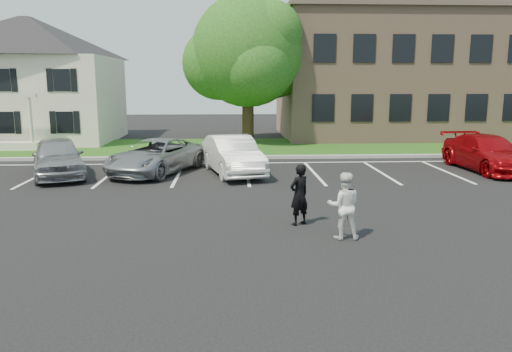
{
  "coord_description": "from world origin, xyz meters",
  "views": [
    {
      "loc": [
        -0.71,
        -12.18,
        3.78
      ],
      "look_at": [
        0.0,
        1.0,
        1.25
      ],
      "focal_mm": 35.0,
      "sensor_mm": 36.0,
      "label": 1
    }
  ],
  "objects_px": {
    "man_black_suit": "(299,195)",
    "man_white_shirt": "(344,206)",
    "car_silver_west": "(58,157)",
    "house": "(30,80)",
    "office_building": "(443,75)",
    "tree": "(249,54)",
    "car_white_sedan": "(233,155)",
    "car_silver_minivan": "(156,156)",
    "car_red_compact": "(487,153)"
  },
  "relations": [
    {
      "from": "house",
      "to": "man_white_shirt",
      "type": "relative_size",
      "value": 6.29
    },
    {
      "from": "car_silver_minivan",
      "to": "car_white_sedan",
      "type": "distance_m",
      "value": 3.2
    },
    {
      "from": "tree",
      "to": "car_silver_west",
      "type": "bearing_deg",
      "value": -127.78
    },
    {
      "from": "man_black_suit",
      "to": "man_white_shirt",
      "type": "bearing_deg",
      "value": 93.12
    },
    {
      "from": "man_black_suit",
      "to": "car_white_sedan",
      "type": "bearing_deg",
      "value": -110.56
    },
    {
      "from": "car_silver_minivan",
      "to": "office_building",
      "type": "bearing_deg",
      "value": 60.83
    },
    {
      "from": "man_black_suit",
      "to": "car_silver_west",
      "type": "distance_m",
      "value": 11.26
    },
    {
      "from": "car_red_compact",
      "to": "house",
      "type": "bearing_deg",
      "value": 150.04
    },
    {
      "from": "man_black_suit",
      "to": "car_silver_west",
      "type": "bearing_deg",
      "value": -73.29
    },
    {
      "from": "man_black_suit",
      "to": "car_red_compact",
      "type": "distance_m",
      "value": 11.9
    },
    {
      "from": "car_silver_west",
      "to": "car_white_sedan",
      "type": "xyz_separation_m",
      "value": [
        6.94,
        0.23,
        -0.01
      ]
    },
    {
      "from": "car_white_sedan",
      "to": "man_white_shirt",
      "type": "bearing_deg",
      "value": -87.45
    },
    {
      "from": "office_building",
      "to": "car_silver_minivan",
      "type": "bearing_deg",
      "value": -142.47
    },
    {
      "from": "house",
      "to": "man_white_shirt",
      "type": "xyz_separation_m",
      "value": [
        15.03,
        -20.63,
        -3.01
      ]
    },
    {
      "from": "office_building",
      "to": "car_white_sedan",
      "type": "relative_size",
      "value": 4.74
    },
    {
      "from": "house",
      "to": "office_building",
      "type": "height_order",
      "value": "office_building"
    },
    {
      "from": "house",
      "to": "tree",
      "type": "distance_m",
      "value": 13.72
    },
    {
      "from": "office_building",
      "to": "car_silver_west",
      "type": "bearing_deg",
      "value": -146.58
    },
    {
      "from": "man_white_shirt",
      "to": "house",
      "type": "bearing_deg",
      "value": -48.41
    },
    {
      "from": "car_silver_west",
      "to": "tree",
      "type": "bearing_deg",
      "value": 31.85
    },
    {
      "from": "car_silver_west",
      "to": "car_silver_minivan",
      "type": "bearing_deg",
      "value": -11.89
    },
    {
      "from": "office_building",
      "to": "man_white_shirt",
      "type": "distance_m",
      "value": 25.84
    },
    {
      "from": "man_white_shirt",
      "to": "office_building",
      "type": "bearing_deg",
      "value": -112.33
    },
    {
      "from": "house",
      "to": "man_black_suit",
      "type": "relative_size",
      "value": 6.31
    },
    {
      "from": "car_red_compact",
      "to": "tree",
      "type": "bearing_deg",
      "value": 131.27
    },
    {
      "from": "tree",
      "to": "office_building",
      "type": "bearing_deg",
      "value": 15.89
    },
    {
      "from": "man_white_shirt",
      "to": "car_silver_west",
      "type": "relative_size",
      "value": 0.35
    },
    {
      "from": "man_black_suit",
      "to": "man_white_shirt",
      "type": "height_order",
      "value": "man_white_shirt"
    },
    {
      "from": "car_silver_minivan",
      "to": "car_white_sedan",
      "type": "xyz_separation_m",
      "value": [
        3.18,
        -0.33,
        0.08
      ]
    },
    {
      "from": "man_black_suit",
      "to": "car_white_sedan",
      "type": "xyz_separation_m",
      "value": [
        -1.7,
        7.45,
        -0.04
      ]
    },
    {
      "from": "office_building",
      "to": "car_white_sedan",
      "type": "distance_m",
      "value": 20.48
    },
    {
      "from": "man_black_suit",
      "to": "car_red_compact",
      "type": "relative_size",
      "value": 0.32
    },
    {
      "from": "car_white_sedan",
      "to": "car_red_compact",
      "type": "xyz_separation_m",
      "value": [
        10.81,
        0.21,
        -0.03
      ]
    },
    {
      "from": "house",
      "to": "car_silver_minivan",
      "type": "relative_size",
      "value": 2.04
    },
    {
      "from": "tree",
      "to": "car_white_sedan",
      "type": "xyz_separation_m",
      "value": [
        -1.09,
        -10.14,
        -4.57
      ]
    },
    {
      "from": "house",
      "to": "car_red_compact",
      "type": "xyz_separation_m",
      "value": [
        23.23,
        -11.74,
        -3.08
      ]
    },
    {
      "from": "tree",
      "to": "car_white_sedan",
      "type": "height_order",
      "value": "tree"
    },
    {
      "from": "man_black_suit",
      "to": "man_white_shirt",
      "type": "xyz_separation_m",
      "value": [
        0.91,
        -1.23,
        0.0
      ]
    },
    {
      "from": "man_white_shirt",
      "to": "car_silver_west",
      "type": "distance_m",
      "value": 12.75
    },
    {
      "from": "house",
      "to": "man_white_shirt",
      "type": "bearing_deg",
      "value": -53.92
    },
    {
      "from": "office_building",
      "to": "car_silver_west",
      "type": "relative_size",
      "value": 4.86
    },
    {
      "from": "man_black_suit",
      "to": "car_silver_minivan",
      "type": "relative_size",
      "value": 0.32
    },
    {
      "from": "tree",
      "to": "car_silver_minivan",
      "type": "xyz_separation_m",
      "value": [
        -4.27,
        -9.8,
        -4.65
      ]
    },
    {
      "from": "car_silver_minivan",
      "to": "car_silver_west",
      "type": "bearing_deg",
      "value": -148.22
    },
    {
      "from": "tree",
      "to": "car_red_compact",
      "type": "bearing_deg",
      "value": -45.59
    },
    {
      "from": "house",
      "to": "man_white_shirt",
      "type": "height_order",
      "value": "house"
    },
    {
      "from": "house",
      "to": "car_silver_minivan",
      "type": "height_order",
      "value": "house"
    },
    {
      "from": "office_building",
      "to": "man_black_suit",
      "type": "distance_m",
      "value": 25.22
    },
    {
      "from": "office_building",
      "to": "car_red_compact",
      "type": "bearing_deg",
      "value": -105.3
    },
    {
      "from": "office_building",
      "to": "tree",
      "type": "xyz_separation_m",
      "value": [
        -13.49,
        -3.84,
        1.19
      ]
    }
  ]
}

